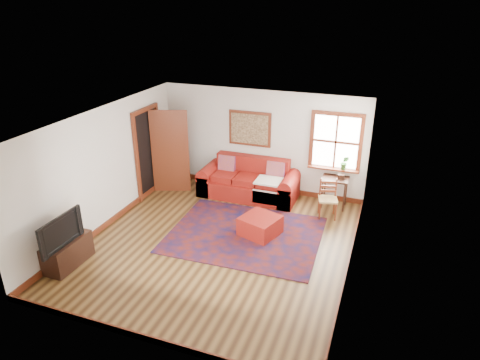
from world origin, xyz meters
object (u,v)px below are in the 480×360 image
at_px(ladder_back_chair, 328,197).
at_px(media_cabinet, 68,252).
at_px(side_table, 335,183).
at_px(red_leather_sofa, 249,184).
at_px(red_ottoman, 260,226).

xyz_separation_m(ladder_back_chair, media_cabinet, (-4.07, -3.46, -0.20)).
bearing_deg(side_table, ladder_back_chair, -97.32).
bearing_deg(ladder_back_chair, red_leather_sofa, 168.08).
bearing_deg(side_table, red_leather_sofa, -177.07).
bearing_deg(media_cabinet, red_ottoman, 36.80).
bearing_deg(media_cabinet, red_leather_sofa, 61.31).
relative_size(red_leather_sofa, media_cabinet, 2.53).
bearing_deg(red_leather_sofa, side_table, 2.93).
height_order(red_ottoman, side_table, side_table).
distance_m(red_leather_sofa, media_cabinet, 4.42).
distance_m(red_leather_sofa, red_ottoman, 1.87).
xyz_separation_m(side_table, ladder_back_chair, (-0.07, -0.52, -0.13)).
distance_m(red_ottoman, media_cabinet, 3.66).
xyz_separation_m(side_table, media_cabinet, (-4.14, -3.98, -0.33)).
bearing_deg(side_table, red_ottoman, -124.04).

